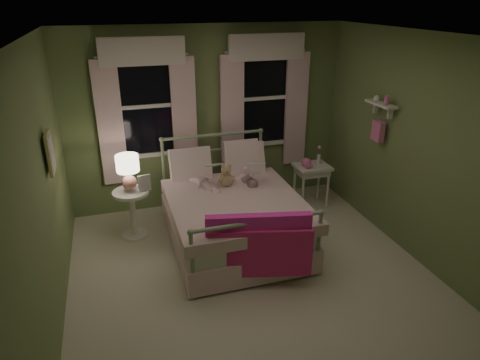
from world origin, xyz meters
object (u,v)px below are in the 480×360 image
object	(u,v)px
nightstand_left	(132,207)
table_lamp	(128,169)
teddy_bear	(226,177)
child_left	(202,162)
child_right	(243,162)
bed	(233,215)
nightstand_right	(312,172)

from	to	relation	value
nightstand_left	table_lamp	xyz separation A→B (m)	(-0.00, 0.00, 0.54)
teddy_bear	nightstand_left	distance (m)	1.28
child_left	child_right	distance (m)	0.56
table_lamp	nightstand_left	bearing A→B (deg)	0.00
bed	teddy_bear	bearing A→B (deg)	91.15
child_left	nightstand_right	world-z (taller)	child_left
child_left	teddy_bear	xyz separation A→B (m)	(0.28, -0.16, -0.18)
child_right	nightstand_left	bearing A→B (deg)	-8.25
child_left	nightstand_left	distance (m)	1.07
table_lamp	child_left	bearing A→B (deg)	-4.59
bed	child_left	bearing A→B (deg)	123.42
child_left	table_lamp	bearing A→B (deg)	-23.09
child_right	table_lamp	bearing A→B (deg)	-8.25
bed	nightstand_left	size ratio (longest dim) A/B	3.13
child_right	table_lamp	world-z (taller)	child_right
nightstand_left	child_left	bearing A→B (deg)	-4.59
table_lamp	child_right	bearing A→B (deg)	-2.85
child_right	nightstand_left	world-z (taller)	child_right
bed	nightstand_left	distance (m)	1.31
child_right	bed	bearing A→B (deg)	52.21
bed	nightstand_right	size ratio (longest dim) A/B	3.18
nightstand_left	nightstand_right	world-z (taller)	same
child_right	nightstand_right	world-z (taller)	child_right
teddy_bear	nightstand_right	bearing A→B (deg)	14.18
bed	child_left	world-z (taller)	child_left
table_lamp	nightstand_right	xyz separation A→B (m)	(2.61, 0.12, -0.40)
nightstand_right	child_right	bearing A→B (deg)	-170.08
teddy_bear	nightstand_right	distance (m)	1.47
nightstand_right	nightstand_left	bearing A→B (deg)	-177.29
child_right	teddy_bear	xyz separation A→B (m)	(-0.28, -0.16, -0.12)
bed	table_lamp	world-z (taller)	bed
child_left	child_right	world-z (taller)	child_left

